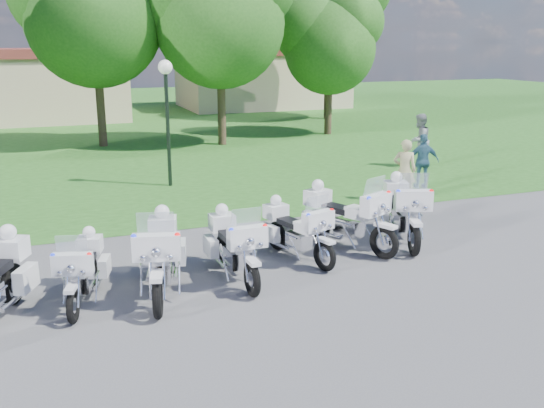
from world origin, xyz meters
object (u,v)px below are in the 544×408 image
object	(u,v)px
motorcycle_4	(296,229)
bystander_a	(404,171)
motorcycle_3	(234,245)
lamp_post	(166,91)
bystander_b	(419,141)
bystander_c	(423,161)
motorcycle_2	(161,254)
motorcycle_1	(83,269)
motorcycle_6	(403,209)
motorcycle_5	(345,216)

from	to	relation	value
motorcycle_4	bystander_a	size ratio (longest dim) A/B	1.23
motorcycle_3	lamp_post	size ratio (longest dim) A/B	0.60
bystander_b	bystander_c	distance (m)	3.48
motorcycle_2	motorcycle_4	distance (m)	3.13
motorcycle_2	bystander_b	distance (m)	13.83
motorcycle_1	motorcycle_2	distance (m)	1.38
bystander_a	lamp_post	bearing A→B (deg)	-4.85
motorcycle_2	motorcycle_6	size ratio (longest dim) A/B	1.02
motorcycle_1	bystander_c	size ratio (longest dim) A/B	1.22
motorcycle_1	motorcycle_5	size ratio (longest dim) A/B	0.86
motorcycle_1	motorcycle_3	size ratio (longest dim) A/B	0.88
motorcycle_3	lamp_post	distance (m)	8.57
motorcycle_3	bystander_c	world-z (taller)	bystander_c
motorcycle_2	motorcycle_3	world-z (taller)	motorcycle_2
motorcycle_4	motorcycle_6	distance (m)	2.83
motorcycle_2	bystander_b	bearing A→B (deg)	-129.21
motorcycle_2	bystander_a	distance (m)	8.86
motorcycle_4	motorcycle_6	xyz separation A→B (m)	(2.81, 0.27, 0.11)
lamp_post	motorcycle_3	bearing A→B (deg)	-92.80
motorcycle_4	bystander_c	size ratio (longest dim) A/B	1.29
lamp_post	motorcycle_1	bearing A→B (deg)	-111.18
motorcycle_1	motorcycle_3	bearing A→B (deg)	-162.20
motorcycle_3	bystander_c	bearing A→B (deg)	-148.38
motorcycle_5	bystander_a	distance (m)	4.66
motorcycle_6	motorcycle_3	bearing A→B (deg)	30.52
motorcycle_4	bystander_c	world-z (taller)	bystander_c
motorcycle_4	motorcycle_5	distance (m)	1.33
motorcycle_4	motorcycle_5	world-z (taller)	motorcycle_5
motorcycle_4	bystander_b	size ratio (longest dim) A/B	1.14
motorcycle_5	bystander_c	size ratio (longest dim) A/B	1.42
motorcycle_4	motorcycle_6	bearing A→B (deg)	169.99
lamp_post	bystander_c	bearing A→B (deg)	-23.07
motorcycle_5	bystander_c	bearing A→B (deg)	-162.99
motorcycle_5	motorcycle_3	bearing A→B (deg)	-6.48
motorcycle_4	bystander_b	xyz separation A→B (m)	(8.07, 7.45, 0.34)
bystander_a	bystander_b	xyz separation A→B (m)	(3.26, 4.11, 0.08)
motorcycle_5	lamp_post	xyz separation A→B (m)	(-2.46, 7.36, 2.27)
motorcycle_3	motorcycle_1	bearing A→B (deg)	0.45
motorcycle_4	lamp_post	world-z (taller)	lamp_post
bystander_a	bystander_b	world-z (taller)	bystander_b
motorcycle_5	motorcycle_6	size ratio (longest dim) A/B	0.96
motorcycle_2	bystander_c	xyz separation A→B (m)	(9.25, 5.30, 0.12)
motorcycle_1	bystander_b	xyz separation A→B (m)	(12.46, 8.15, 0.37)
motorcycle_3	motorcycle_4	world-z (taller)	motorcycle_3
motorcycle_5	lamp_post	world-z (taller)	lamp_post
bystander_a	motorcycle_3	bearing A→B (deg)	62.70
motorcycle_5	motorcycle_4	bearing A→B (deg)	-11.67
motorcycle_1	bystander_a	xyz separation A→B (m)	(9.20, 4.04, 0.30)
bystander_b	bystander_c	world-z (taller)	bystander_b
motorcycle_1	bystander_a	world-z (taller)	bystander_a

